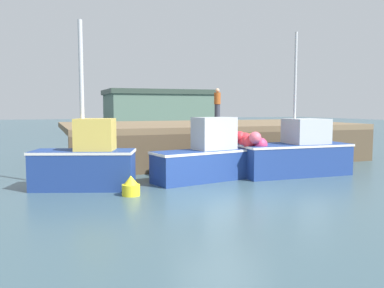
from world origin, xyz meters
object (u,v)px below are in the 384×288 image
Objects in this scene: fishing_boat_near_left at (86,161)px; dockworker at (217,105)px; fishing_boat_mid at (293,153)px; mooring_buoy_foreground at (131,187)px; fishing_boat_near_right at (206,157)px.

fishing_boat_near_left is 10.04m from dockworker.
fishing_boat_mid reaches higher than dockworker.
fishing_boat_mid is 9.03× the size of mooring_buoy_foreground.
dockworker is (3.36, 6.51, 1.83)m from fishing_boat_near_right.
mooring_buoy_foreground is at bearing -153.25° from fishing_boat_near_right.
dockworker reaches higher than fishing_boat_near_right.
dockworker is 10.45m from mooring_buoy_foreground.
fishing_boat_near_right is 6.56× the size of mooring_buoy_foreground.
fishing_boat_near_left is 1.91m from mooring_buoy_foreground.
mooring_buoy_foreground is at bearing -128.26° from dockworker.
fishing_boat_mid is at bearing -88.99° from dockworker.
fishing_boat_near_left is 7.52m from fishing_boat_mid.
fishing_boat_near_right is at bearing -117.33° from dockworker.
dockworker is (-0.12, 6.62, 1.80)m from fishing_boat_mid.
fishing_boat_near_right is at bearing 26.75° from mooring_buoy_foreground.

